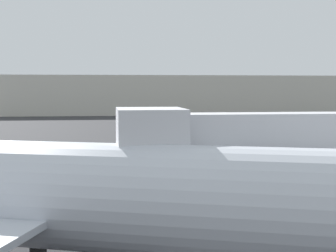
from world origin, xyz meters
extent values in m
cylinder|color=silver|center=(-5.46, 10.24, 3.62)|extent=(30.28, 13.85, 3.76)
cube|color=silver|center=(-6.91, 10.76, 3.05)|extent=(14.53, 30.27, 0.24)
cylinder|color=#4C4C54|center=(-4.10, 15.91, 2.87)|extent=(3.45, 2.72, 1.81)
cube|color=black|center=(-6.24, 12.66, 0.87)|extent=(0.64, 0.64, 1.74)
cube|color=silver|center=(-1.87, 10.29, 5.24)|extent=(2.44, 2.83, 2.80)
cylinder|color=#3F3F44|center=(2.05, 10.34, 2.02)|extent=(0.70, 0.70, 4.04)
cube|color=beige|center=(12.75, 136.46, 5.43)|extent=(95.62, 23.01, 10.86)
camera|label=1|loc=(-3.42, -7.46, 7.37)|focal=53.12mm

